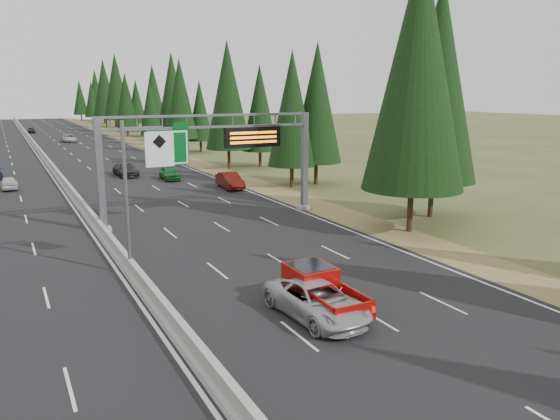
# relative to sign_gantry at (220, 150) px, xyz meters

# --- Properties ---
(road) EXTENTS (32.00, 260.00, 0.08)m
(road) POSITION_rel_sign_gantry_xyz_m (-8.92, 45.12, -5.23)
(road) COLOR black
(road) RESTS_ON ground
(shoulder_right) EXTENTS (3.60, 260.00, 0.06)m
(shoulder_right) POSITION_rel_sign_gantry_xyz_m (8.88, 45.12, -5.24)
(shoulder_right) COLOR olive
(shoulder_right) RESTS_ON ground
(median_barrier) EXTENTS (0.70, 260.00, 0.85)m
(median_barrier) POSITION_rel_sign_gantry_xyz_m (-8.92, 45.12, -4.85)
(median_barrier) COLOR gray
(median_barrier) RESTS_ON road
(sign_gantry) EXTENTS (16.75, 0.98, 7.80)m
(sign_gantry) POSITION_rel_sign_gantry_xyz_m (0.00, 0.00, 0.00)
(sign_gantry) COLOR slate
(sign_gantry) RESTS_ON road
(hov_sign_pole) EXTENTS (2.80, 0.50, 8.00)m
(hov_sign_pole) POSITION_rel_sign_gantry_xyz_m (-8.33, -9.92, -0.54)
(hov_sign_pole) COLOR slate
(hov_sign_pole) RESTS_ON road
(tree_row_right) EXTENTS (11.64, 238.34, 18.90)m
(tree_row_right) POSITION_rel_sign_gantry_xyz_m (12.89, 39.52, 3.65)
(tree_row_right) COLOR black
(tree_row_right) RESTS_ON ground
(silver_minivan) EXTENTS (2.90, 5.65, 1.53)m
(silver_minivan) POSITION_rel_sign_gantry_xyz_m (-3.12, -19.16, -4.43)
(silver_minivan) COLOR #A2A2A7
(silver_minivan) RESTS_ON road
(red_pickup) EXTENTS (1.96, 5.48, 1.78)m
(red_pickup) POSITION_rel_sign_gantry_xyz_m (-2.52, -18.03, -4.20)
(red_pickup) COLOR black
(red_pickup) RESTS_ON road
(car_ahead_green) EXTENTS (1.95, 4.37, 1.46)m
(car_ahead_green) POSITION_rel_sign_gantry_xyz_m (1.81, 20.16, -4.46)
(car_ahead_green) COLOR #166127
(car_ahead_green) RESTS_ON road
(car_ahead_dkred) EXTENTS (1.95, 4.84, 1.56)m
(car_ahead_dkred) POSITION_rel_sign_gantry_xyz_m (5.58, 11.98, -4.41)
(car_ahead_dkred) COLOR #4C100A
(car_ahead_dkred) RESTS_ON road
(car_ahead_dkgrey) EXTENTS (2.34, 5.23, 1.49)m
(car_ahead_dkgrey) POSITION_rel_sign_gantry_xyz_m (-1.92, 24.96, -4.44)
(car_ahead_dkgrey) COLOR black
(car_ahead_dkgrey) RESTS_ON road
(car_ahead_white) EXTENTS (2.31, 4.99, 1.39)m
(car_ahead_white) POSITION_rel_sign_gantry_xyz_m (-2.44, 73.46, -4.50)
(car_ahead_white) COLOR silver
(car_ahead_white) RESTS_ON road
(car_ahead_far) EXTENTS (1.59, 3.89, 1.32)m
(car_ahead_far) POSITION_rel_sign_gantry_xyz_m (-7.42, 102.12, -4.53)
(car_ahead_far) COLOR black
(car_ahead_far) RESTS_ON road
(car_onc_white) EXTENTS (1.61, 3.83, 1.29)m
(car_onc_white) POSITION_rel_sign_gantry_xyz_m (-13.96, 21.40, -4.54)
(car_onc_white) COLOR silver
(car_onc_white) RESTS_ON road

